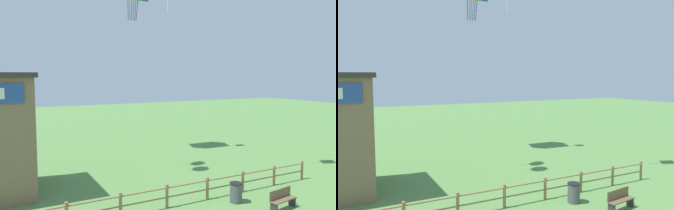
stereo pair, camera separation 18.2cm
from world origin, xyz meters
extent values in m
cylinder|color=olive|center=(-3.35, 5.18, 0.55)|extent=(0.14, 0.14, 1.10)
cylinder|color=olive|center=(-1.12, 5.18, 0.55)|extent=(0.14, 0.14, 1.10)
cylinder|color=olive|center=(1.12, 5.18, 0.55)|extent=(0.14, 0.14, 1.10)
cylinder|color=olive|center=(3.35, 5.18, 0.55)|extent=(0.14, 0.14, 1.10)
cylinder|color=olive|center=(5.59, 5.18, 0.55)|extent=(0.14, 0.14, 1.10)
cylinder|color=olive|center=(7.83, 5.18, 0.55)|extent=(0.14, 0.14, 1.10)
cylinder|color=olive|center=(0.00, 5.18, 0.93)|extent=(15.65, 0.07, 0.07)
cylinder|color=olive|center=(0.00, 5.18, 0.49)|extent=(15.65, 0.07, 0.07)
cube|color=brown|center=(3.46, 2.55, 0.45)|extent=(1.54, 0.60, 0.05)
cube|color=brown|center=(3.43, 2.73, 0.69)|extent=(1.50, 0.24, 0.43)
cube|color=#2D2D33|center=(2.79, 2.46, 0.21)|extent=(0.11, 0.36, 0.43)
cube|color=#2D2D33|center=(4.12, 2.64, 0.21)|extent=(0.11, 0.36, 0.43)
cylinder|color=#4C4C51|center=(2.10, 4.21, 0.46)|extent=(0.58, 0.58, 0.91)
cylinder|color=black|center=(2.10, 4.21, 0.93)|extent=(0.63, 0.63, 0.04)
cylinder|color=blue|center=(1.52, 16.61, 11.30)|extent=(0.18, 0.31, 1.86)
cylinder|color=orange|center=(1.66, 16.60, 11.30)|extent=(0.13, 0.32, 1.86)
cylinder|color=blue|center=(1.82, 16.58, 11.30)|extent=(0.08, 0.32, 1.86)
cylinder|color=green|center=(1.97, 16.58, 11.30)|extent=(0.08, 0.32, 1.86)
cylinder|color=blue|center=(2.12, 16.59, 11.30)|extent=(0.13, 0.32, 1.86)
cylinder|color=purple|center=(2.27, 16.60, 11.30)|extent=(0.18, 0.31, 1.86)
cylinder|color=white|center=(4.38, 15.47, 11.69)|extent=(0.05, 0.05, 1.44)
camera|label=1|loc=(-7.91, -7.67, 6.03)|focal=35.00mm
camera|label=2|loc=(-7.75, -7.76, 6.03)|focal=35.00mm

